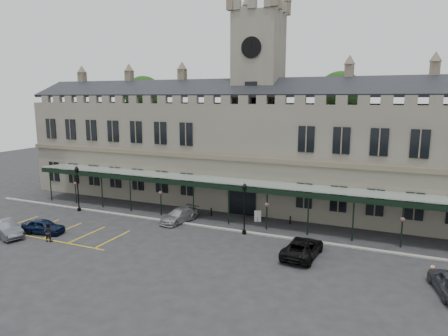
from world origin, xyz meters
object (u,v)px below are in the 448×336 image
at_px(sign_board, 258,216).
at_px(car_left_a, 43,226).
at_px(lamp_post_left, 78,184).
at_px(person_b, 48,232).
at_px(lamp_post_mid, 244,204).
at_px(car_taxi, 179,216).
at_px(car_left_b, 6,229).
at_px(station_building, 257,151).
at_px(clock_tower, 258,94).
at_px(traffic_cone, 433,268).
at_px(car_van, 302,248).

bearing_deg(sign_board, car_left_a, -166.80).
height_order(lamp_post_left, person_b, lamp_post_left).
distance_m(lamp_post_mid, car_taxi, 7.83).
bearing_deg(car_left_b, person_b, -63.53).
bearing_deg(lamp_post_left, station_building, 32.23).
bearing_deg(clock_tower, sign_board, -70.43).
height_order(lamp_post_left, lamp_post_mid, lamp_post_left).
distance_m(traffic_cone, person_b, 31.73).
xyz_separation_m(clock_tower, sign_board, (2.44, -6.87, -12.52)).
relative_size(lamp_post_mid, car_van, 0.93).
height_order(lamp_post_left, car_van, lamp_post_left).
xyz_separation_m(car_left_a, car_van, (23.71, 4.19, 0.04)).
xyz_separation_m(station_building, sign_board, (2.44, -6.78, -5.88)).
distance_m(traffic_cone, car_left_b, 36.34).
height_order(clock_tower, car_left_b, clock_tower).
bearing_deg(traffic_cone, lamp_post_mid, 171.64).
relative_size(clock_tower, car_left_b, 5.38).
bearing_deg(traffic_cone, station_building, 144.12).
xyz_separation_m(car_left_a, car_taxi, (10.04, 8.13, -0.01)).
xyz_separation_m(lamp_post_mid, person_b, (-15.39, -8.77, -2.07)).
bearing_deg(car_taxi, sign_board, 35.85).
distance_m(clock_tower, person_b, 26.54).
bearing_deg(car_left_b, station_building, -22.29).
xyz_separation_m(clock_tower, car_left_a, (-15.04, -18.27, -12.42)).
xyz_separation_m(car_taxi, person_b, (-7.92, -9.53, 0.18)).
xyz_separation_m(station_building, traffic_cone, (18.14, -13.12, -6.15)).
xyz_separation_m(station_building, car_taxi, (-5.00, -10.06, -5.79)).
bearing_deg(sign_board, lamp_post_left, 172.04).
xyz_separation_m(station_building, car_van, (8.68, -13.99, -5.73)).
height_order(car_van, person_b, person_b).
bearing_deg(lamp_post_mid, car_taxi, 174.18).
bearing_deg(lamp_post_left, person_b, -62.30).
distance_m(lamp_post_left, lamp_post_mid, 19.90).
bearing_deg(lamp_post_left, car_van, -6.55).
distance_m(lamp_post_left, car_left_b, 9.51).
distance_m(car_taxi, person_b, 12.39).
xyz_separation_m(lamp_post_mid, car_left_b, (-19.97, -9.40, -2.16)).
bearing_deg(station_building, car_van, -58.19).
relative_size(lamp_post_mid, person_b, 2.87).
bearing_deg(car_taxi, car_left_b, -128.81).
distance_m(car_left_b, car_taxi, 16.11).
distance_m(car_left_b, person_b, 4.62).
relative_size(station_building, car_left_b, 13.00).
xyz_separation_m(traffic_cone, car_left_a, (-33.18, -5.06, 0.37)).
bearing_deg(station_building, person_b, -123.42).
height_order(traffic_cone, car_van, car_van).
xyz_separation_m(car_left_a, person_b, (2.11, -1.40, 0.17)).
bearing_deg(lamp_post_mid, car_left_a, -157.18).
relative_size(station_building, person_b, 34.99).
xyz_separation_m(lamp_post_left, lamp_post_mid, (19.90, 0.17, -0.16)).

